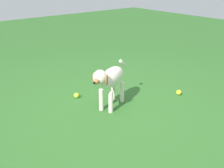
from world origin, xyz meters
name	(u,v)px	position (x,y,z in m)	size (l,w,h in m)	color
ground	(109,114)	(0.00, 0.00, 0.00)	(14.00, 14.00, 0.00)	#2D6026
dog	(110,79)	(0.12, 0.11, 0.35)	(0.73, 0.40, 0.53)	silver
tennis_ball_0	(179,92)	(1.02, -0.18, 0.03)	(0.07, 0.07, 0.07)	yellow
tennis_ball_1	(113,82)	(0.58, 0.63, 0.03)	(0.07, 0.07, 0.07)	#D4D43C
tennis_ball_2	(76,95)	(-0.05, 0.58, 0.03)	(0.07, 0.07, 0.07)	#C1E32F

